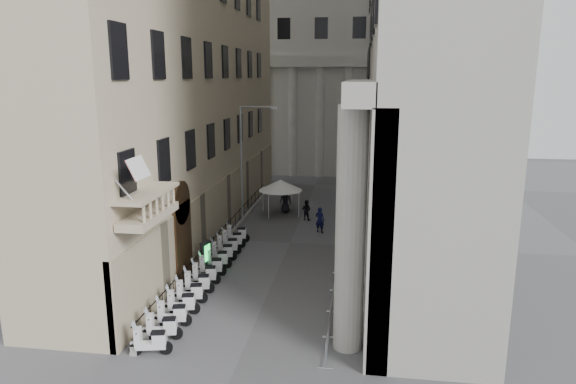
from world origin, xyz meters
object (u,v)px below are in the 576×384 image
security_tent (286,186)px  pedestrian_a (320,220)px  info_kiosk (206,255)px  scooter_0 (152,355)px  pedestrian_b (306,210)px  street_lamp (246,155)px

security_tent → pedestrian_a: size_ratio=1.88×
info_kiosk → scooter_0: bearing=-73.4°
scooter_0 → pedestrian_a: 18.48m
scooter_0 → security_tent: bearing=-17.9°
security_tent → info_kiosk: (-2.91, -12.54, -1.53)m
scooter_0 → info_kiosk: info_kiosk is taller
pedestrian_a → pedestrian_b: (-1.32, 3.13, -0.13)m
street_lamp → pedestrian_b: size_ratio=5.57×
pedestrian_b → street_lamp: bearing=44.4°
street_lamp → pedestrian_a: (5.62, -1.22, -4.43)m
street_lamp → pedestrian_a: 7.26m
security_tent → street_lamp: 4.99m
street_lamp → info_kiosk: size_ratio=5.23×
info_kiosk → pedestrian_a: size_ratio=0.91×
pedestrian_b → info_kiosk: bearing=88.0°
scooter_0 → security_tent: (2.31, 21.96, 2.39)m
pedestrian_b → security_tent: bearing=-13.5°
security_tent → pedestrian_b: security_tent is taller
info_kiosk → pedestrian_b: 12.28m
security_tent → pedestrian_a: security_tent is taller
street_lamp → pedestrian_b: (4.30, 1.91, -4.57)m
scooter_0 → security_tent: security_tent is taller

